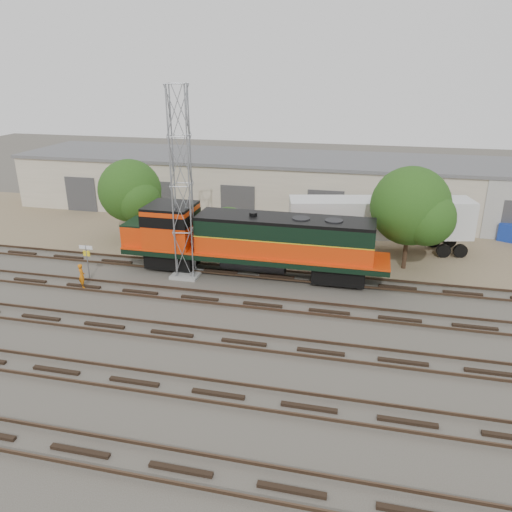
% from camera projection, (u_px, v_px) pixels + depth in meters
% --- Properties ---
extents(ground, '(140.00, 140.00, 0.00)m').
position_uv_depth(ground, '(257.00, 317.00, 28.70)').
color(ground, '#47423A').
rests_on(ground, ground).
extents(dirt_strip, '(80.00, 16.00, 0.02)m').
position_uv_depth(dirt_strip, '(297.00, 236.00, 42.34)').
color(dirt_strip, '#726047').
rests_on(dirt_strip, ground).
extents(tracks, '(80.00, 20.40, 0.28)m').
position_uv_depth(tracks, '(244.00, 342.00, 25.95)').
color(tracks, black).
rests_on(tracks, ground).
extents(warehouse, '(58.40, 10.40, 5.30)m').
position_uv_depth(warehouse, '(311.00, 185.00, 48.65)').
color(warehouse, beige).
rests_on(warehouse, ground).
extents(locomotive, '(18.19, 3.19, 4.37)m').
position_uv_depth(locomotive, '(249.00, 241.00, 33.70)').
color(locomotive, black).
rests_on(locomotive, tracks).
extents(signal_tower, '(1.85, 1.85, 12.55)m').
position_uv_depth(signal_tower, '(182.00, 189.00, 32.19)').
color(signal_tower, gray).
rests_on(signal_tower, ground).
extents(sign_post, '(0.98, 0.08, 2.39)m').
position_uv_depth(sign_post, '(87.00, 255.00, 33.41)').
color(sign_post, gray).
rests_on(sign_post, ground).
extents(worker, '(0.70, 0.68, 1.62)m').
position_uv_depth(worker, '(82.00, 276.00, 32.32)').
color(worker, '#D0680B').
rests_on(worker, ground).
extents(semi_trailer, '(13.94, 5.64, 4.21)m').
position_uv_depth(semi_trailer, '(384.00, 219.00, 37.85)').
color(semi_trailer, silver).
rests_on(semi_trailer, ground).
extents(dumpster_blue, '(2.08, 2.03, 1.50)m').
position_uv_depth(dumpster_blue, '(510.00, 232.00, 41.07)').
color(dumpster_blue, '#16339B').
rests_on(dumpster_blue, ground).
extents(tree_west, '(5.31, 5.06, 6.62)m').
position_uv_depth(tree_west, '(132.00, 193.00, 40.17)').
color(tree_west, '#382619').
rests_on(tree_west, ground).
extents(tree_mid, '(4.01, 3.82, 3.82)m').
position_uv_depth(tree_mid, '(230.00, 234.00, 37.88)').
color(tree_mid, '#382619').
rests_on(tree_mid, ground).
extents(tree_east, '(5.68, 5.41, 7.30)m').
position_uv_depth(tree_east, '(415.00, 209.00, 33.82)').
color(tree_east, '#382619').
rests_on(tree_east, ground).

